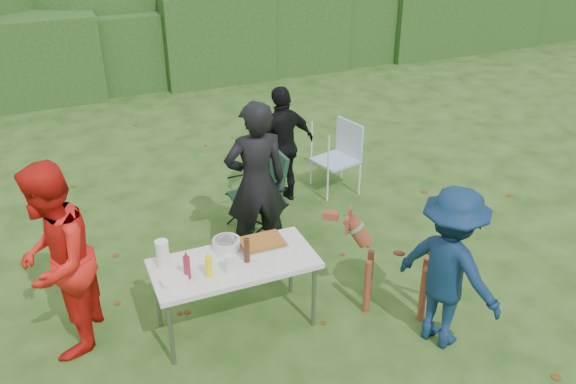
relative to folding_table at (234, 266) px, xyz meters
name	(u,v)px	position (x,y,z in m)	size (l,w,h in m)	color
ground	(286,334)	(0.39, -0.30, -0.69)	(80.00, 80.00, 0.00)	#1E4211
hedge_row	(128,44)	(0.39, 7.70, 0.16)	(22.00, 1.40, 1.70)	#23471C
folding_table	(234,266)	(0.00, 0.00, 0.00)	(1.50, 0.70, 0.74)	silver
person_cook	(256,183)	(0.60, 1.04, 0.24)	(0.68, 0.44, 1.85)	black
person_red_jacket	(55,262)	(-1.49, 0.35, 0.23)	(0.89, 0.69, 1.83)	red
person_black_puffy	(283,146)	(1.36, 2.16, 0.09)	(0.91, 0.38, 1.56)	black
child	(449,269)	(1.70, -0.90, 0.10)	(1.01, 0.58, 1.57)	#0D2649
dog	(398,267)	(1.52, -0.38, -0.18)	(1.07, 0.43, 1.02)	brown
camping_chair	(256,193)	(0.78, 1.56, -0.18)	(0.63, 0.63, 1.01)	#1A3C29
lawn_chair	(336,158)	(2.13, 2.15, -0.21)	(0.56, 0.56, 0.95)	#4984D4
food_tray	(261,244)	(0.33, 0.16, 0.06)	(0.45, 0.30, 0.02)	#B7B7BA
focaccia_bread	(261,241)	(0.33, 0.16, 0.09)	(0.40, 0.26, 0.04)	#A26423
mustard_bottle	(209,267)	(-0.27, -0.14, 0.15)	(0.06, 0.06, 0.20)	#F9FF03
ketchup_bottle	(187,268)	(-0.45, -0.08, 0.16)	(0.06, 0.06, 0.22)	maroon
beer_bottle	(247,250)	(0.11, -0.04, 0.17)	(0.06, 0.06, 0.24)	#47230F
paper_towel_roll	(162,254)	(-0.60, 0.18, 0.18)	(0.12, 0.12, 0.26)	white
cup_stack	(230,264)	(-0.08, -0.15, 0.14)	(0.08, 0.08, 0.18)	white
pasta_bowl	(227,244)	(0.01, 0.23, 0.10)	(0.26, 0.26, 0.10)	silver
plate_stack	(174,281)	(-0.57, -0.11, 0.08)	(0.24, 0.24, 0.05)	white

